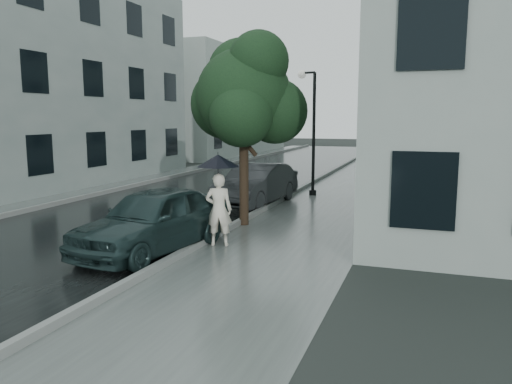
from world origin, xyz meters
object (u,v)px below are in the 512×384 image
at_px(pedestrian, 219,210).
at_px(car_far, 256,184).
at_px(street_tree, 245,95).
at_px(lamp_post, 310,124).
at_px(car_near, 154,219).

xyz_separation_m(pedestrian, car_far, (-1.00, 5.53, -0.15)).
distance_m(street_tree, car_far, 4.29).
xyz_separation_m(pedestrian, lamp_post, (0.22, 8.25, 1.87)).
bearing_deg(pedestrian, car_near, 22.06).
bearing_deg(lamp_post, pedestrian, -75.96).
relative_size(street_tree, lamp_post, 1.10).
bearing_deg(pedestrian, lamp_post, -108.03).
bearing_deg(lamp_post, car_far, -98.61).
distance_m(pedestrian, car_far, 5.63).
distance_m(car_near, car_far, 6.47).
bearing_deg(street_tree, car_near, -105.31).
height_order(pedestrian, car_near, pedestrian).
bearing_deg(car_near, lamp_post, 90.42).
xyz_separation_m(street_tree, car_far, (-0.75, 3.10, -2.88)).
xyz_separation_m(lamp_post, car_far, (-1.22, -2.71, -2.03)).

